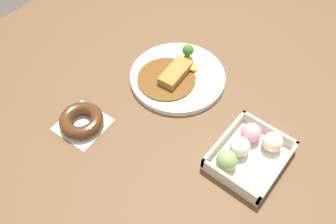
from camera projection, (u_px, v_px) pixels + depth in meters
The scene contains 4 objects.
ground_plane at pixel (190, 126), 0.92m from camera, with size 1.60×1.60×0.00m, color brown.
curry_plate at pixel (177, 76), 1.02m from camera, with size 0.28×0.28×0.07m.
donut_box at pixel (249, 151), 0.85m from camera, with size 0.19×0.16×0.06m.
chocolate_ring_donut at pixel (82, 121), 0.91m from camera, with size 0.13×0.13×0.04m.
Camera 1 is at (0.45, 0.28, 0.76)m, focal length 36.53 mm.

